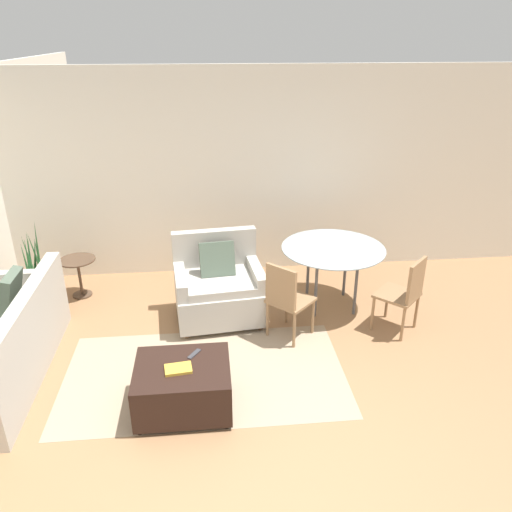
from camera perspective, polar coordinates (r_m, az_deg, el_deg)
name	(u,v)px	position (r m, az deg, el deg)	size (l,w,h in m)	color
ground_plane	(252,434)	(4.48, -0.49, -19.64)	(20.00, 20.00, 0.00)	#936B47
wall_back	(229,174)	(6.72, -3.14, 9.32)	(12.00, 0.06, 2.75)	white
area_rug	(205,374)	(5.10, -5.84, -13.30)	(2.76, 1.55, 0.01)	gray
armchair	(219,288)	(5.83, -4.28, -3.69)	(1.07, 0.92, 0.99)	#B2ADA3
ottoman	(183,386)	(4.61, -8.32, -14.44)	(0.83, 0.69, 0.44)	black
book_stack	(178,369)	(4.44, -8.88, -12.62)	(0.25, 0.18, 0.03)	gold
tv_remote_primary	(194,354)	(4.62, -7.08, -11.04)	(0.13, 0.15, 0.01)	#333338
potted_plant	(37,283)	(6.84, -23.72, -2.89)	(0.41, 0.41, 1.05)	brown
side_table	(79,270)	(6.67, -19.61, -1.52)	(0.45, 0.45, 0.51)	#4C3828
dining_table	(333,254)	(5.98, 8.78, 0.28)	(1.23, 1.23, 0.78)	#99A8AD
dining_chair_near_left	(286,297)	(5.36, 3.48, -4.64)	(0.59, 0.59, 0.90)	#93704C
dining_chair_near_right	(405,291)	(5.70, 16.70, -3.82)	(0.59, 0.59, 0.90)	#93704C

